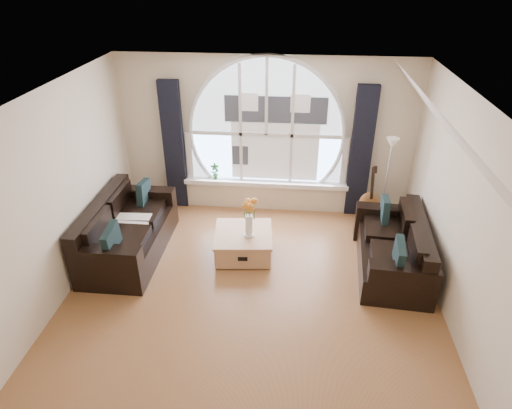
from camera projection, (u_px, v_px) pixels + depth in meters
name	position (u px, v px, depth m)	size (l,w,h in m)	color
ground	(249.00, 307.00, 5.79)	(5.00, 5.50, 0.01)	brown
ceiling	(247.00, 106.00, 4.47)	(5.00, 5.50, 0.01)	silver
wall_back	(266.00, 136.00, 7.52)	(5.00, 0.01, 2.70)	beige
wall_left	(44.00, 210.00, 5.34)	(0.01, 5.50, 2.70)	beige
wall_right	(471.00, 231.00, 4.92)	(0.01, 5.50, 2.70)	beige
attic_slope	(464.00, 146.00, 4.46)	(0.92, 5.50, 0.72)	silver
arched_window	(266.00, 121.00, 7.35)	(2.60, 0.06, 2.15)	silver
window_sill	(265.00, 183.00, 7.84)	(2.90, 0.22, 0.08)	white
window_frame	(266.00, 122.00, 7.33)	(2.76, 0.08, 2.15)	white
neighbor_house	(275.00, 129.00, 7.39)	(1.70, 0.02, 1.50)	silver
curtain_left	(174.00, 146.00, 7.64)	(0.35, 0.12, 2.30)	black
curtain_right	(361.00, 153.00, 7.38)	(0.35, 0.12, 2.30)	black
sofa_left	(129.00, 231.00, 6.68)	(0.98, 1.97, 0.87)	black
sofa_right	(392.00, 246.00, 6.33)	(0.89, 1.77, 0.79)	black
coffee_chest	(243.00, 242.00, 6.74)	(0.86, 0.86, 0.42)	tan
throw_blanket	(130.00, 226.00, 6.60)	(0.55, 0.55, 0.10)	silver
vase_flowers	(249.00, 213.00, 6.40)	(0.24, 0.24, 0.70)	white
floor_lamp	(386.00, 185.00, 7.13)	(0.24, 0.24, 1.60)	#B2B2B2
guitar	(371.00, 192.00, 7.50)	(0.36, 0.24, 1.06)	#9B5E26
potted_plant	(215.00, 171.00, 7.82)	(0.15, 0.10, 0.29)	#1E6023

